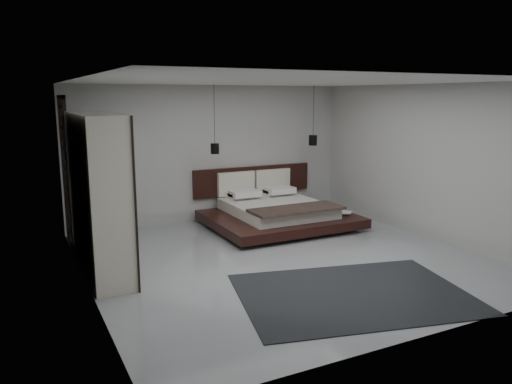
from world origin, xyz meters
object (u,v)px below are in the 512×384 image
bed (276,211)px  pendant_right (313,140)px  pendant_left (215,148)px  rug (353,294)px  wardrobe (98,193)px  lattice_screen (66,171)px

bed → pendant_right: pendant_right is taller
pendant_left → rug: (0.31, -4.04, -1.57)m
bed → rug: bed is taller
pendant_left → wardrobe: (-2.49, -1.52, -0.41)m
pendant_left → lattice_screen: bearing=177.7°
lattice_screen → wardrobe: size_ratio=1.09×
lattice_screen → bed: lattice_screen is taller
pendant_left → rug: size_ratio=0.44×
lattice_screen → wardrobe: 1.65m
pendant_right → wardrobe: (-4.75, -1.52, -0.48)m
lattice_screen → pendant_left: bearing=-2.3°
lattice_screen → rug: size_ratio=0.87×
lattice_screen → rug: lattice_screen is taller
rug → pendant_left: bearing=94.4°
bed → rug: bearing=-102.9°
bed → rug: 3.71m
pendant_right → wardrobe: bearing=-162.3°
pendant_right → lattice_screen: bearing=178.8°
bed → pendant_right: (1.13, 0.43, 1.36)m
pendant_right → pendant_left: bearing=180.0°
wardrobe → rug: bearing=-42.1°
lattice_screen → bed: bearing=-8.0°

